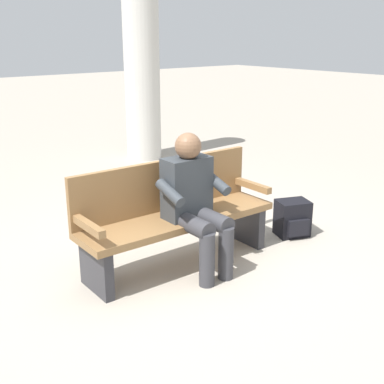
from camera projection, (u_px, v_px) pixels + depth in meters
name	position (u px, v px, depth m)	size (l,w,h in m)	color
ground_plane	(179.00, 264.00, 4.43)	(40.00, 40.00, 0.00)	#A89E8E
bench_near	(174.00, 213.00, 4.34)	(1.81, 0.53, 0.90)	olive
person_seated	(195.00, 200.00, 4.14)	(0.58, 0.58, 1.18)	#33383D
backpack	(293.00, 218.00, 5.00)	(0.38, 0.36, 0.36)	black
support_pillar	(141.00, 58.00, 7.71)	(0.55, 0.55, 3.15)	beige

